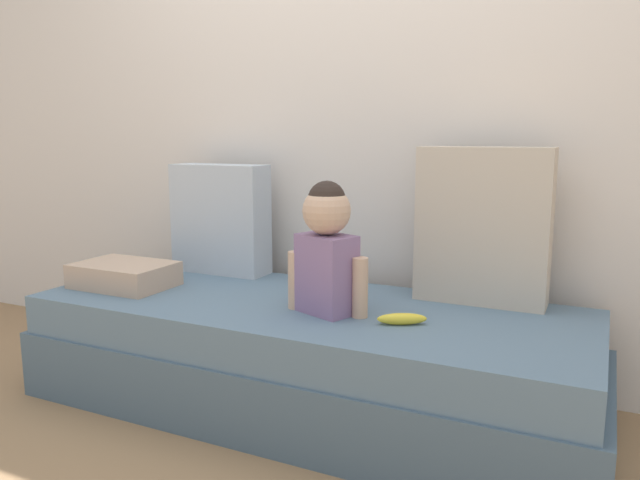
{
  "coord_description": "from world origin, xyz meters",
  "views": [
    {
      "loc": [
        1.03,
        -2.0,
        1.06
      ],
      "look_at": [
        0.06,
        0.0,
        0.67
      ],
      "focal_mm": 34.05,
      "sensor_mm": 36.0,
      "label": 1
    }
  ],
  "objects": [
    {
      "name": "throw_pillow_left",
      "position": [
        -0.6,
        0.31,
        0.67
      ],
      "size": [
        0.46,
        0.16,
        0.5
      ],
      "primitive_type": "cube",
      "color": "#B2BCC6",
      "rests_on": "couch"
    },
    {
      "name": "banana",
      "position": [
        0.42,
        -0.1,
        0.44
      ],
      "size": [
        0.17,
        0.12,
        0.04
      ],
      "primitive_type": "ellipsoid",
      "rotation": [
        0.0,
        0.0,
        0.48
      ],
      "color": "yellow",
      "rests_on": "couch"
    },
    {
      "name": "back_wall",
      "position": [
        0.0,
        0.54,
        1.16
      ],
      "size": [
        5.38,
        0.1,
        2.32
      ],
      "primitive_type": "cube",
      "color": "silver",
      "rests_on": "ground"
    },
    {
      "name": "toddler",
      "position": [
        0.13,
        -0.08,
        0.67
      ],
      "size": [
        0.32,
        0.2,
        0.48
      ],
      "color": "gray",
      "rests_on": "couch"
    },
    {
      "name": "folded_blanket",
      "position": [
        -0.81,
        -0.1,
        0.47
      ],
      "size": [
        0.4,
        0.28,
        0.1
      ],
      "primitive_type": "cube",
      "color": "tan",
      "rests_on": "couch"
    },
    {
      "name": "couch",
      "position": [
        0.0,
        0.0,
        0.21
      ],
      "size": [
        2.18,
        0.82,
        0.42
      ],
      "color": "#495F70",
      "rests_on": "ground"
    },
    {
      "name": "ground_plane",
      "position": [
        0.0,
        0.0,
        0.0
      ],
      "size": [
        12.0,
        12.0,
        0.0
      ],
      "primitive_type": "plane",
      "color": "#93704C"
    },
    {
      "name": "throw_pillow_right",
      "position": [
        0.6,
        0.31,
        0.72
      ],
      "size": [
        0.49,
        0.16,
        0.59
      ],
      "primitive_type": "cube",
      "color": "#C1B29E",
      "rests_on": "couch"
    }
  ]
}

